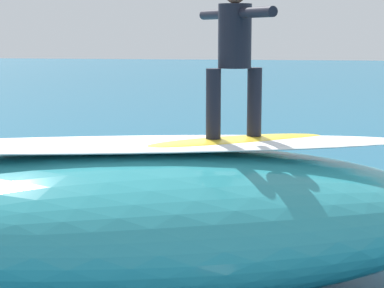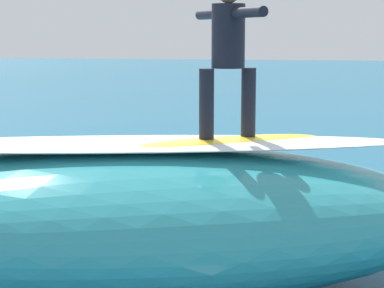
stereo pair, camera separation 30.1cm
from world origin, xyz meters
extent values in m
plane|color=#196084|center=(0.00, 0.00, 0.00)|extent=(120.00, 120.00, 0.00)
ellipsoid|color=teal|center=(0.26, 2.37, 0.74)|extent=(7.41, 4.70, 1.49)
ellipsoid|color=white|center=(0.26, 2.37, 1.53)|extent=(5.92, 2.49, 0.08)
ellipsoid|color=yellow|center=(-0.78, 2.10, 1.54)|extent=(2.07, 1.59, 0.10)
cylinder|color=black|center=(-0.58, 2.23, 1.94)|extent=(0.15, 0.15, 0.71)
cylinder|color=black|center=(-0.98, 1.97, 1.94)|extent=(0.15, 0.15, 0.71)
cylinder|color=black|center=(-0.78, 2.10, 2.62)|extent=(0.47, 0.47, 0.64)
cylinder|color=black|center=(-1.03, 2.48, 2.84)|extent=(0.40, 0.54, 0.10)
cylinder|color=black|center=(-0.53, 1.72, 2.84)|extent=(0.40, 0.54, 0.10)
ellipsoid|color=#EAE5C6|center=(0.70, -1.69, 0.03)|extent=(2.20, 0.62, 0.06)
cylinder|color=black|center=(0.70, -1.69, 0.22)|extent=(0.87, 0.34, 0.30)
sphere|color=tan|center=(0.17, -1.67, 0.28)|extent=(0.22, 0.22, 0.22)
cylinder|color=black|center=(1.49, -1.63, 0.13)|extent=(0.72, 0.17, 0.14)
cylinder|color=black|center=(1.48, -1.81, 0.13)|extent=(0.72, 0.17, 0.14)
ellipsoid|color=white|center=(-0.71, 1.14, 0.04)|extent=(0.81, 0.82, 0.09)
ellipsoid|color=white|center=(1.77, -1.46, 0.04)|extent=(1.14, 1.14, 0.08)
camera|label=1|loc=(-1.47, 9.15, 2.65)|focal=64.97mm
camera|label=2|loc=(-1.76, 9.10, 2.65)|focal=64.97mm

